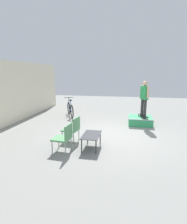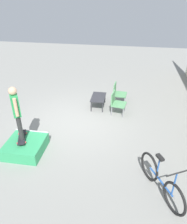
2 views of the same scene
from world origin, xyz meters
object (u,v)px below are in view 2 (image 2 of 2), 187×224
coffee_table (98,98)px  skateboard_on_ramp (22,137)px  skate_ramp_box (26,146)px  patio_chair_left (118,92)px  person_skater (16,109)px  bicycle (161,181)px  patio_chair_right (117,102)px

coffee_table → skateboard_on_ramp: bearing=-31.6°
skate_ramp_box → patio_chair_left: size_ratio=1.28×
person_skater → patio_chair_left: bearing=111.1°
skate_ramp_box → bicycle: bicycle is taller
person_skater → bicycle: person_skater is taller
person_skater → coffee_table: 3.70m
skate_ramp_box → person_skater: size_ratio=0.71×
patio_chair_left → bicycle: bicycle is taller
patio_chair_left → patio_chair_right: (0.88, 0.00, 0.00)m
coffee_table → patio_chair_left: 0.90m
skate_ramp_box → coffee_table: coffee_table is taller
skateboard_on_ramp → person_skater: bearing=-110.9°
patio_chair_left → skateboard_on_ramp: bearing=147.7°
skate_ramp_box → bicycle: (0.91, 3.82, 0.21)m
skate_ramp_box → skateboard_on_ramp: 0.30m
coffee_table → patio_chair_left: patio_chair_left is taller
patio_chair_left → patio_chair_right: bearing=-175.2°
person_skater → patio_chair_right: bearing=102.8°
patio_chair_left → person_skater: bearing=147.7°
patio_chair_left → coffee_table: bearing=125.2°
skate_ramp_box → patio_chair_left: (-3.58, 2.52, 0.32)m
skate_ramp_box → patio_chair_left: 4.39m
coffee_table → bicycle: size_ratio=0.60×
patio_chair_right → bicycle: bearing=-151.1°
skateboard_on_ramp → coffee_table: (-3.04, 1.87, -0.04)m
skateboard_on_ramp → patio_chair_left: patio_chair_left is taller
skateboard_on_ramp → bicycle: bearing=54.7°
patio_chair_left → bicycle: bearing=-159.2°
patio_chair_right → patio_chair_left: bearing=9.1°
bicycle → patio_chair_left: bearing=167.9°
skateboard_on_ramp → coffee_table: skateboard_on_ramp is taller
bicycle → person_skater: bearing=-132.5°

